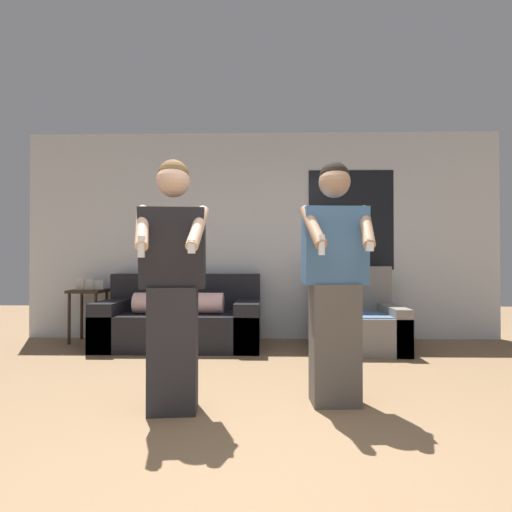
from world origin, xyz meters
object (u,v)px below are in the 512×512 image
at_px(side_table, 89,299).
at_px(armchair, 355,323).
at_px(person_left, 173,283).
at_px(couch, 182,321).
at_px(person_right, 335,280).

bearing_deg(side_table, armchair, -5.45).
distance_m(armchair, person_left, 2.66).
bearing_deg(armchair, couch, 177.43).
height_order(person_left, person_right, person_right).
height_order(couch, person_right, person_right).
height_order(armchair, person_left, person_left).
xyz_separation_m(armchair, person_left, (-1.67, -1.99, 0.57)).
distance_m(couch, person_right, 2.49).
height_order(couch, armchair, armchair).
xyz_separation_m(side_table, person_right, (2.72, -2.13, 0.34)).
height_order(armchair, person_right, person_right).
relative_size(couch, person_left, 1.10).
distance_m(side_table, person_right, 3.47).
xyz_separation_m(couch, armchair, (2.04, -0.09, -0.00)).
bearing_deg(couch, person_left, -79.78).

